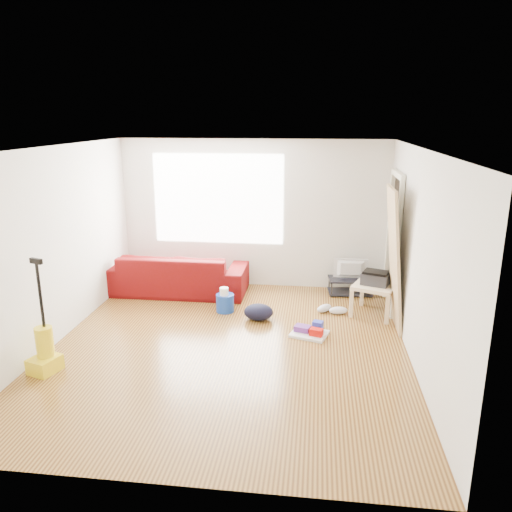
# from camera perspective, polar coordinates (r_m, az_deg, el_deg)

# --- Properties ---
(room) EXTENTS (4.51, 5.01, 2.51)m
(room) POSITION_cam_1_polar(r_m,az_deg,el_deg) (6.19, -2.40, 0.69)
(room) COLOR #502E13
(room) RESTS_ON ground
(sofa) EXTENTS (2.31, 0.90, 0.68)m
(sofa) POSITION_cam_1_polar(r_m,az_deg,el_deg) (8.51, -8.93, -4.07)
(sofa) COLOR #550705
(sofa) RESTS_ON ground
(tv_stand) EXTENTS (0.74, 0.46, 0.26)m
(tv_stand) POSITION_cam_1_polar(r_m,az_deg,el_deg) (8.43, 10.68, -3.34)
(tv_stand) COLOR black
(tv_stand) RESTS_ON ground
(tv) EXTENTS (0.56, 0.07, 0.32)m
(tv) POSITION_cam_1_polar(r_m,az_deg,el_deg) (8.34, 10.78, -1.49)
(tv) COLOR black
(tv) RESTS_ON tv_stand
(side_table) EXTENTS (0.75, 0.75, 0.47)m
(side_table) POSITION_cam_1_polar(r_m,az_deg,el_deg) (7.56, 13.43, -3.69)
(side_table) COLOR beige
(side_table) RESTS_ON ground
(printer) EXTENTS (0.46, 0.41, 0.20)m
(printer) POSITION_cam_1_polar(r_m,az_deg,el_deg) (7.51, 13.51, -2.45)
(printer) COLOR #25242A
(printer) RESTS_ON side_table
(bucket) EXTENTS (0.31, 0.31, 0.27)m
(bucket) POSITION_cam_1_polar(r_m,az_deg,el_deg) (7.62, -3.54, -6.32)
(bucket) COLOR #143BA2
(bucket) RESTS_ON ground
(toilet_paper) EXTENTS (0.13, 0.13, 0.12)m
(toilet_paper) POSITION_cam_1_polar(r_m,az_deg,el_deg) (7.52, -3.65, -5.04)
(toilet_paper) COLOR white
(toilet_paper) RESTS_ON bucket
(cleaning_tray) EXTENTS (0.56, 0.49, 0.17)m
(cleaning_tray) POSITION_cam_1_polar(r_m,az_deg,el_deg) (6.85, 6.22, -8.56)
(cleaning_tray) COLOR silver
(cleaning_tray) RESTS_ON ground
(backpack) EXTENTS (0.43, 0.35, 0.23)m
(backpack) POSITION_cam_1_polar(r_m,az_deg,el_deg) (7.31, 0.29, -7.27)
(backpack) COLOR black
(backpack) RESTS_ON ground
(sneakers) EXTENTS (0.50, 0.29, 0.11)m
(sneakers) POSITION_cam_1_polar(r_m,az_deg,el_deg) (7.61, 8.59, -6.05)
(sneakers) COLOR silver
(sneakers) RESTS_ON ground
(vacuum) EXTENTS (0.36, 0.39, 1.34)m
(vacuum) POSITION_cam_1_polar(r_m,az_deg,el_deg) (6.33, -23.02, -9.96)
(vacuum) COLOR yellow
(vacuum) RESTS_ON ground
(door_panel) EXTENTS (0.24, 0.79, 1.96)m
(door_panel) POSITION_cam_1_polar(r_m,az_deg,el_deg) (7.35, 14.97, -7.71)
(door_panel) COLOR #A17655
(door_panel) RESTS_ON ground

